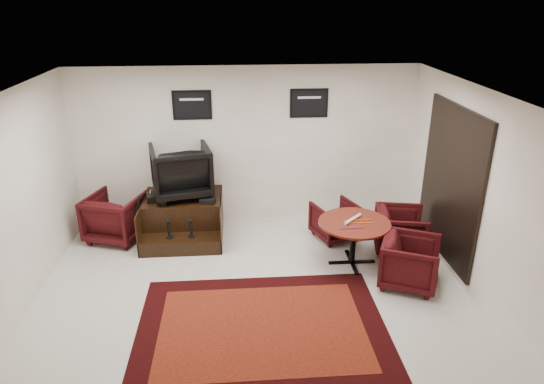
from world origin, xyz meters
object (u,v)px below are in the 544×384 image
(table_chair_window, at_px, (401,229))
(table_chair_corner, at_px, (410,260))
(shine_podium, at_px, (184,218))
(meeting_table, at_px, (354,227))
(table_chair_back, at_px, (335,219))
(shine_chair, at_px, (181,168))
(armchair_side, at_px, (115,215))

(table_chair_window, height_order, table_chair_corner, table_chair_corner)
(shine_podium, xyz_separation_m, table_chair_window, (3.54, -0.85, 0.08))
(meeting_table, bearing_deg, table_chair_back, 96.52)
(shine_chair, bearing_deg, meeting_table, 141.06)
(shine_chair, bearing_deg, table_chair_back, 157.52)
(shine_chair, xyz_separation_m, meeting_table, (2.69, -1.33, -0.55))
(shine_podium, xyz_separation_m, table_chair_corner, (3.36, -1.84, 0.08))
(meeting_table, xyz_separation_m, table_chair_back, (-0.10, 0.88, -0.27))
(shine_podium, xyz_separation_m, shine_chair, (0.00, 0.14, 0.86))
(shine_podium, xyz_separation_m, meeting_table, (2.69, -1.19, 0.31))
(armchair_side, bearing_deg, table_chair_back, -165.50)
(table_chair_window, bearing_deg, table_chair_back, 71.92)
(table_chair_back, bearing_deg, table_chair_window, 129.89)
(armchair_side, xyz_separation_m, table_chair_back, (3.71, -0.26, -0.09))
(shine_chair, height_order, meeting_table, shine_chair)
(shine_chair, bearing_deg, table_chair_corner, 136.96)
(shine_podium, relative_size, table_chair_back, 1.96)
(table_chair_back, bearing_deg, armchair_side, -24.67)
(armchair_side, xyz_separation_m, table_chair_corner, (4.49, -1.78, -0.04))
(shine_chair, xyz_separation_m, table_chair_window, (3.54, -0.99, -0.78))
(shine_chair, relative_size, meeting_table, 0.90)
(meeting_table, distance_m, table_chair_back, 0.93)
(meeting_table, distance_m, table_chair_window, 0.95)
(meeting_table, distance_m, table_chair_corner, 0.96)
(meeting_table, bearing_deg, armchair_side, 163.41)
(table_chair_corner, bearing_deg, armchair_side, 92.56)
(table_chair_back, height_order, table_chair_corner, table_chair_corner)
(armchair_side, distance_m, table_chair_back, 3.72)
(meeting_table, bearing_deg, table_chair_window, 21.66)
(meeting_table, bearing_deg, shine_chair, 153.63)
(shine_podium, distance_m, table_chair_corner, 3.83)
(armchair_side, height_order, table_chair_back, armchair_side)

